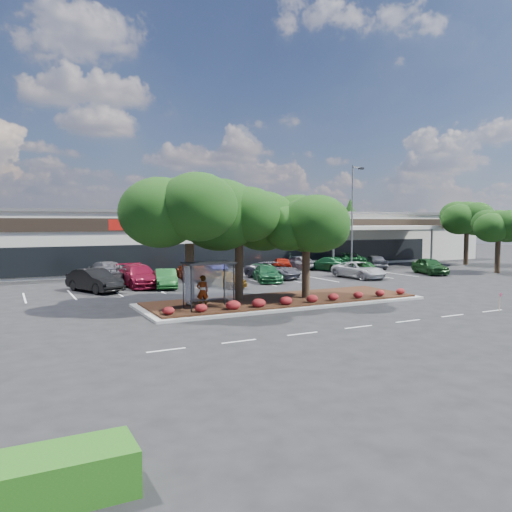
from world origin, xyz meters
name	(u,v)px	position (x,y,z in m)	size (l,w,h in m)	color
ground	(348,310)	(0.00, 0.00, 0.00)	(160.00, 160.00, 0.00)	black
retail_store	(171,238)	(0.06, 33.91, 3.15)	(80.40, 25.20, 6.25)	silver
landscape_island	(283,301)	(-2.00, 4.00, 0.12)	(18.00, 6.00, 0.26)	#9B9B96
lane_markings	(262,288)	(-0.14, 10.42, 0.01)	(33.12, 20.06, 0.01)	silver
shrub_row	(301,299)	(-2.00, 1.90, 0.51)	(17.00, 0.80, 0.50)	maroon
bus_shelter	(208,272)	(-7.50, 2.95, 2.31)	(2.75, 1.55, 2.59)	black
island_tree_west	(189,237)	(-8.00, 4.50, 4.21)	(7.20, 7.20, 7.89)	#1A390C
island_tree_mid	(239,241)	(-4.50, 5.20, 3.92)	(6.60, 6.60, 7.32)	#1A390C
island_tree_east	(306,247)	(-0.50, 3.70, 3.51)	(5.80, 5.80, 6.50)	#1A390C
tree_east_near	(498,240)	(26.00, 10.00, 3.25)	(5.60, 5.60, 6.51)	#1A390C
tree_east_far	(467,232)	(31.00, 18.00, 3.81)	(6.40, 6.40, 7.62)	#1A390C
conifer_north_east	(350,225)	(34.00, 44.00, 4.50)	(3.96, 3.96, 9.00)	#1A390C
person_waiting	(202,292)	(-7.74, 3.12, 1.18)	(0.67, 0.44, 1.84)	#594C47
light_pole	(353,228)	(10.75, 13.45, 4.50)	(1.38, 0.87, 10.13)	#9B9B96
survey_stake	(500,300)	(7.44, -4.29, 0.67)	(0.07, 0.14, 1.05)	tan
car_0	(95,280)	(-11.80, 14.41, 0.84)	(1.77, 5.09, 1.68)	black
car_1	(166,279)	(-6.59, 14.09, 0.72)	(1.53, 4.40, 1.45)	#174F1F
car_2	(139,276)	(-8.25, 15.70, 0.86)	(2.40, 5.91, 1.71)	maroon
car_3	(225,279)	(-2.40, 12.24, 0.67)	(1.59, 3.94, 1.34)	brown
car_4	(267,274)	(2.21, 13.96, 0.70)	(1.96, 4.82, 1.40)	#1C562D
car_5	(273,270)	(3.82, 15.87, 0.75)	(2.49, 5.40, 1.50)	#4B4B52
car_6	(359,270)	(10.86, 12.59, 0.73)	(2.44, 5.29, 1.47)	silver
car_7	(364,269)	(11.80, 13.05, 0.77)	(1.82, 4.52, 1.54)	#1C561F
car_8	(430,266)	(19.16, 12.19, 0.80)	(1.89, 4.69, 1.60)	#19431B
car_9	(104,271)	(-9.90, 21.50, 0.83)	(2.32, 5.71, 1.66)	#595B61
car_10	(101,275)	(-10.67, 18.40, 0.76)	(2.13, 5.25, 1.52)	#595860
car_11	(192,271)	(-2.96, 18.21, 0.82)	(2.29, 5.63, 1.63)	maroon
car_12	(215,270)	(-0.45, 19.17, 0.71)	(1.50, 4.29, 1.41)	navy
car_13	(282,264)	(7.48, 20.69, 0.75)	(1.77, 4.40, 1.50)	#9C1B0B
car_14	(297,262)	(10.36, 22.30, 0.77)	(1.81, 4.50, 1.53)	#9D9FA7
car_15	(328,264)	(12.28, 19.47, 0.73)	(2.04, 5.01, 1.45)	#18552B
car_16	(347,260)	(16.53, 21.82, 0.84)	(2.79, 6.06, 1.68)	#154A23
car_17	(374,262)	(18.04, 19.00, 0.78)	(1.83, 4.55, 1.55)	#515358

